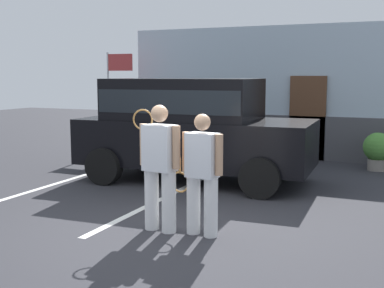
{
  "coord_description": "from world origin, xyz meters",
  "views": [
    {
      "loc": [
        3.05,
        -5.88,
        2.12
      ],
      "look_at": [
        -0.06,
        1.2,
        1.05
      ],
      "focal_mm": 46.79,
      "sensor_mm": 36.0,
      "label": 1
    }
  ],
  "objects": [
    {
      "name": "tennis_player_woman",
      "position": [
        0.57,
        0.08,
        0.84
      ],
      "size": [
        0.85,
        0.3,
        1.62
      ],
      "rotation": [
        0.0,
        0.0,
        3.01
      ],
      "color": "white",
      "rests_on": "ground_plane"
    },
    {
      "name": "house_frontage",
      "position": [
        0.01,
        6.92,
        1.58
      ],
      "size": [
        8.4,
        0.4,
        3.37
      ],
      "color": "silver",
      "rests_on": "ground_plane"
    },
    {
      "name": "ground_plane",
      "position": [
        0.0,
        0.0,
        0.0
      ],
      "size": [
        40.0,
        40.0,
        0.0
      ],
      "primitive_type": "plane",
      "color": "#2D2D33"
    },
    {
      "name": "potted_plant_by_porch",
      "position": [
        2.42,
        5.89,
        0.47
      ],
      "size": [
        0.65,
        0.65,
        0.85
      ],
      "color": "gray",
      "rests_on": "ground_plane"
    },
    {
      "name": "parking_stripe_0",
      "position": [
        -3.27,
        1.5,
        0.0
      ],
      "size": [
        0.12,
        4.4,
        0.01
      ],
      "primitive_type": "cube",
      "color": "silver",
      "rests_on": "ground_plane"
    },
    {
      "name": "tennis_player_man",
      "position": [
        -0.02,
        0.03,
        0.9
      ],
      "size": [
        0.77,
        0.32,
        1.73
      ],
      "rotation": [
        0.0,
        0.0,
        3.01
      ],
      "color": "white",
      "rests_on": "ground_plane"
    },
    {
      "name": "parking_stripe_1",
      "position": [
        -0.81,
        1.5,
        0.0
      ],
      "size": [
        0.12,
        4.4,
        0.01
      ],
      "primitive_type": "cube",
      "color": "silver",
      "rests_on": "ground_plane"
    },
    {
      "name": "flag_pole",
      "position": [
        -4.42,
        5.85,
        1.91
      ],
      "size": [
        0.8,
        0.05,
        2.74
      ],
      "color": "silver",
      "rests_on": "ground_plane"
    },
    {
      "name": "parked_suv",
      "position": [
        -0.97,
        3.2,
        1.15
      ],
      "size": [
        4.68,
        2.32,
        2.05
      ],
      "rotation": [
        0.0,
        0.0,
        0.04
      ],
      "color": "black",
      "rests_on": "ground_plane"
    }
  ]
}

